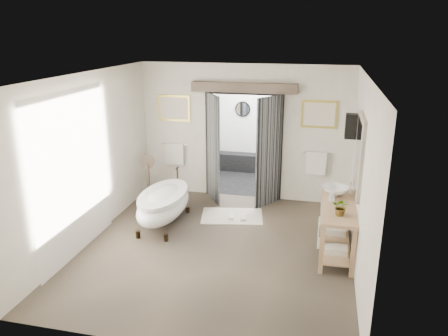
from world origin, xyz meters
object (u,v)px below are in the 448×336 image
at_px(clawfoot_tub, 164,203).
at_px(rug, 232,216).
at_px(vanity, 336,224).
at_px(basin, 335,191).

distance_m(clawfoot_tub, rug, 1.42).
xyz_separation_m(vanity, rug, (-1.96, 1.04, -0.50)).
height_order(clawfoot_tub, rug, clawfoot_tub).
relative_size(rug, basin, 2.59).
height_order(vanity, rug, vanity).
xyz_separation_m(clawfoot_tub, vanity, (3.14, -0.39, 0.07)).
relative_size(clawfoot_tub, rug, 1.50).
height_order(clawfoot_tub, basin, basin).
bearing_deg(rug, clawfoot_tub, -151.01).
bearing_deg(rug, basin, -17.71).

